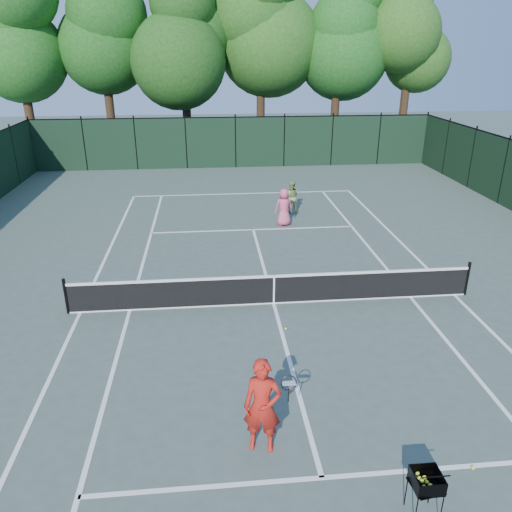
{
  "coord_description": "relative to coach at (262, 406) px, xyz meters",
  "views": [
    {
      "loc": [
        -1.77,
        -12.73,
        6.88
      ],
      "look_at": [
        -0.42,
        1.0,
        1.1
      ],
      "focal_mm": 35.0,
      "sensor_mm": 36.0,
      "label": 1
    }
  ],
  "objects": [
    {
      "name": "coach",
      "position": [
        0.0,
        0.0,
        0.0
      ],
      "size": [
        1.05,
        0.59,
        1.88
      ],
      "rotation": [
        0.0,
        0.0,
        -0.21
      ],
      "color": "red",
      "rests_on": "ground"
    },
    {
      "name": "ground",
      "position": [
        0.95,
        5.58,
        -0.94
      ],
      "size": [
        90.0,
        90.0,
        0.0
      ],
      "primitive_type": "plane",
      "color": "#44534A",
      "rests_on": "ground"
    },
    {
      "name": "tree_3",
      "position": [
        2.95,
        27.88,
        8.06
      ],
      "size": [
        7.0,
        7.0,
        14.45
      ],
      "color": "black",
      "rests_on": "ground"
    },
    {
      "name": "service_line_far",
      "position": [
        0.95,
        11.98,
        -0.94
      ],
      "size": [
        8.23,
        0.1,
        0.01
      ],
      "primitive_type": "cube",
      "color": "white",
      "rests_on": "ground"
    },
    {
      "name": "player_pink",
      "position": [
        2.27,
        12.43,
        -0.16
      ],
      "size": [
        0.84,
        0.62,
        1.57
      ],
      "rotation": [
        0.0,
        0.0,
        3.31
      ],
      "color": "#E35078",
      "rests_on": "ground"
    },
    {
      "name": "tree_0",
      "position": [
        -12.05,
        27.08,
        7.22
      ],
      "size": [
        6.4,
        6.4,
        13.14
      ],
      "color": "black",
      "rests_on": "ground"
    },
    {
      "name": "sideline_singles_left",
      "position": [
        -3.17,
        5.58,
        -0.94
      ],
      "size": [
        0.1,
        23.77,
        0.01
      ],
      "primitive_type": "cube",
      "color": "white",
      "rests_on": "ground"
    },
    {
      "name": "sideline_singles_right",
      "position": [
        5.06,
        5.58,
        -0.94
      ],
      "size": [
        0.1,
        23.77,
        0.01
      ],
      "primitive_type": "cube",
      "color": "white",
      "rests_on": "ground"
    },
    {
      "name": "service_line_near",
      "position": [
        0.95,
        -0.82,
        -0.94
      ],
      "size": [
        8.23,
        0.1,
        0.01
      ],
      "primitive_type": "cube",
      "color": "white",
      "rests_on": "ground"
    },
    {
      "name": "tree_1",
      "position": [
        -7.05,
        27.58,
        7.75
      ],
      "size": [
        6.8,
        6.8,
        13.98
      ],
      "color": "black",
      "rests_on": "ground"
    },
    {
      "name": "sideline_doubles_left",
      "position": [
        -4.54,
        5.58,
        -0.94
      ],
      "size": [
        0.1,
        23.77,
        0.01
      ],
      "primitive_type": "cube",
      "color": "white",
      "rests_on": "ground"
    },
    {
      "name": "baseline_far",
      "position": [
        0.95,
        17.46,
        -0.94
      ],
      "size": [
        10.97,
        0.1,
        0.01
      ],
      "primitive_type": "cube",
      "color": "white",
      "rests_on": "ground"
    },
    {
      "name": "loose_ball_near_cart",
      "position": [
        3.64,
        -0.9,
        -0.91
      ],
      "size": [
        0.07,
        0.07,
        0.07
      ],
      "primitive_type": "sphere",
      "color": "#CEED30",
      "rests_on": "ground"
    },
    {
      "name": "tree_4",
      "position": [
        7.95,
        27.18,
        7.2
      ],
      "size": [
        6.2,
        6.2,
        12.97
      ],
      "color": "black",
      "rests_on": "ground"
    },
    {
      "name": "tennis_net",
      "position": [
        0.95,
        5.58,
        -0.47
      ],
      "size": [
        11.69,
        0.09,
        1.06
      ],
      "color": "black",
      "rests_on": "ground"
    },
    {
      "name": "ball_hopper",
      "position": [
        2.36,
        -1.7,
        -0.23
      ],
      "size": [
        0.51,
        0.51,
        0.85
      ],
      "rotation": [
        0.0,
        0.0,
        0.15
      ],
      "color": "black",
      "rests_on": "ground"
    },
    {
      "name": "tree_5",
      "position": [
        12.95,
        27.68,
        6.77
      ],
      "size": [
        5.8,
        5.8,
        12.23
      ],
      "color": "black",
      "rests_on": "ground"
    },
    {
      "name": "player_green",
      "position": [
        2.84,
        14.06,
        -0.21
      ],
      "size": [
        0.75,
        0.61,
        1.47
      ],
      "rotation": [
        0.0,
        0.0,
        3.06
      ],
      "color": "#8CA854",
      "rests_on": "ground"
    },
    {
      "name": "sideline_doubles_right",
      "position": [
        6.43,
        5.58,
        -0.94
      ],
      "size": [
        0.1,
        23.77,
        0.01
      ],
      "primitive_type": "cube",
      "color": "white",
      "rests_on": "ground"
    },
    {
      "name": "fence_far",
      "position": [
        0.95,
        23.58,
        0.56
      ],
      "size": [
        24.0,
        0.05,
        3.0
      ],
      "primitive_type": "cube",
      "color": "black",
      "rests_on": "ground"
    },
    {
      "name": "center_service_line",
      "position": [
        0.95,
        5.58,
        -0.94
      ],
      "size": [
        0.1,
        12.8,
        0.01
      ],
      "primitive_type": "cube",
      "color": "white",
      "rests_on": "ground"
    },
    {
      "name": "tree_2",
      "position": [
        -2.05,
        27.38,
        6.79
      ],
      "size": [
        6.0,
        6.0,
        12.4
      ],
      "color": "black",
      "rests_on": "ground"
    },
    {
      "name": "loose_ball_midcourt",
      "position": [
        1.07,
        4.09,
        -0.91
      ],
      "size": [
        0.07,
        0.07,
        0.07
      ],
      "primitive_type": "sphere",
      "color": "#DFF131",
      "rests_on": "ground"
    }
  ]
}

